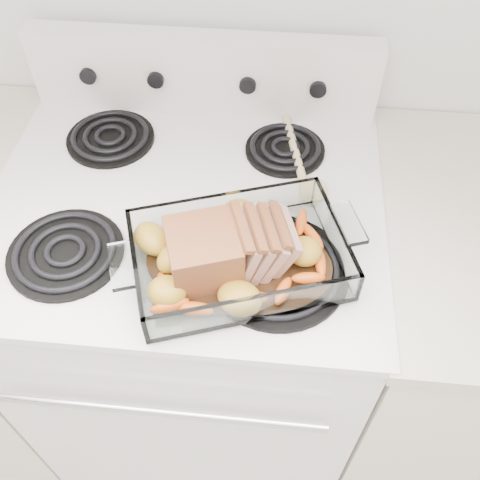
# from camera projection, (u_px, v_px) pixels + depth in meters

# --- Properties ---
(electric_range) EXTENTS (0.78, 0.70, 1.12)m
(electric_range) POSITION_uv_depth(u_px,v_px,m) (199.00, 318.00, 1.40)
(electric_range) COLOR white
(electric_range) RESTS_ON ground
(counter_right) EXTENTS (0.58, 0.68, 0.93)m
(counter_right) POSITION_uv_depth(u_px,v_px,m) (455.00, 344.00, 1.37)
(counter_right) COLOR white
(counter_right) RESTS_ON ground
(baking_dish) EXTENTS (0.35, 0.23, 0.07)m
(baking_dish) POSITION_uv_depth(u_px,v_px,m) (239.00, 260.00, 0.92)
(baking_dish) COLOR silver
(baking_dish) RESTS_ON electric_range
(pork_roast) EXTENTS (0.22, 0.12, 0.09)m
(pork_roast) POSITION_uv_depth(u_px,v_px,m) (221.00, 246.00, 0.90)
(pork_roast) COLOR brown
(pork_roast) RESTS_ON baking_dish
(roast_vegetables) EXTENTS (0.39, 0.21, 0.05)m
(roast_vegetables) POSITION_uv_depth(u_px,v_px,m) (239.00, 238.00, 0.94)
(roast_vegetables) COLOR #D25318
(roast_vegetables) RESTS_ON baking_dish
(wooden_spoon) EXTENTS (0.10, 0.26, 0.02)m
(wooden_spoon) POSITION_uv_depth(u_px,v_px,m) (305.00, 172.00, 1.09)
(wooden_spoon) COLOR beige
(wooden_spoon) RESTS_ON electric_range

